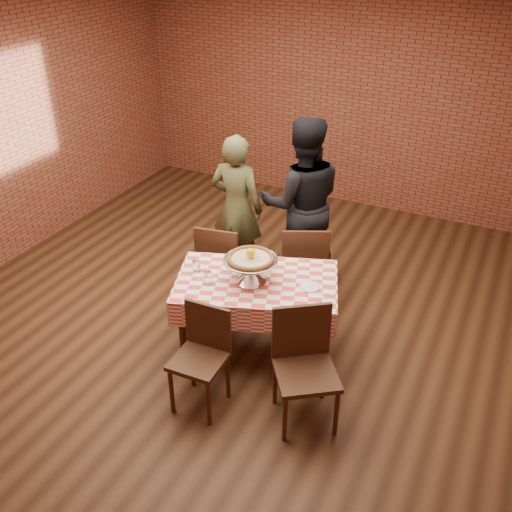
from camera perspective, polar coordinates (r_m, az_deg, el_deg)
name	(u,v)px	position (r m, az deg, el deg)	size (l,w,h in m)	color
ground	(232,312)	(5.82, -2.41, -5.48)	(6.00, 6.00, 0.00)	black
back_wall	(340,94)	(7.74, 8.24, 15.47)	(5.50, 5.50, 0.00)	brown
table	(256,317)	(5.11, 0.05, -6.01)	(1.33, 0.80, 0.75)	#3F2214
tablecloth	(257,292)	(4.96, 0.05, -3.52)	(1.37, 0.84, 0.23)	#DC4632
pizza_stand	(251,270)	(4.84, -0.52, -1.39)	(0.46, 0.46, 0.21)	silver
pizza	(251,259)	(4.78, -0.52, -0.27)	(0.40, 0.40, 0.03)	beige
lemon	(251,253)	(4.76, -0.53, 0.28)	(0.07, 0.07, 0.09)	yellow
water_glass_left	(208,277)	(4.85, -4.77, -2.11)	(0.07, 0.07, 0.11)	white
water_glass_right	(196,266)	(5.02, -5.87, -0.97)	(0.07, 0.07, 0.11)	white
side_plate	(310,287)	(4.82, 5.30, -3.03)	(0.17, 0.17, 0.01)	white
sweetener_packet_a	(321,297)	(4.71, 6.40, -4.04)	(0.05, 0.04, 0.01)	white
sweetener_packet_b	(331,293)	(4.77, 7.40, -3.67)	(0.05, 0.04, 0.01)	white
condiment_caddy	(264,258)	(5.09, 0.84, -0.17)	(0.09, 0.07, 0.12)	silver
chair_near_left	(199,362)	(4.58, -5.63, -10.35)	(0.39, 0.39, 0.87)	#3F2214
chair_near_right	(306,372)	(4.44, 4.94, -11.31)	(0.45, 0.45, 0.93)	#3F2214
chair_far_left	(223,262)	(5.75, -3.22, -0.58)	(0.43, 0.43, 0.91)	#3F2214
chair_far_right	(303,263)	(5.73, 4.66, -0.70)	(0.44, 0.44, 0.92)	#3F2214
diner_olive	(237,208)	(6.07, -1.90, 4.78)	(0.57, 0.38, 1.57)	#4A4C29
diner_black	(301,203)	(5.92, 4.48, 5.20)	(0.87, 0.68, 1.80)	black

